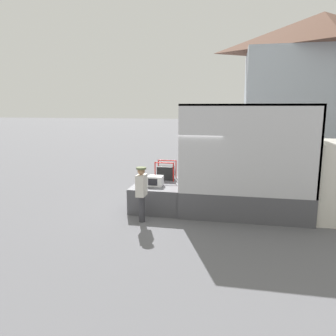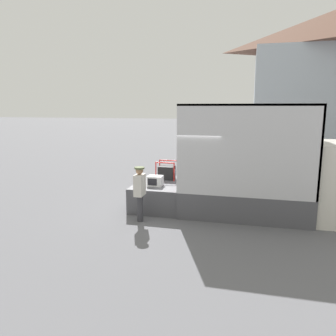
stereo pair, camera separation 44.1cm
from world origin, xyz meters
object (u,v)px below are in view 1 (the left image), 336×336
Objects in this scene: microwave at (155,181)px; worker_person at (141,189)px; box_truck at (295,183)px; portable_generator at (166,172)px.

worker_person is at bearing -96.46° from microwave.
worker_person is (-4.42, -1.59, -0.02)m from box_truck.
portable_generator is (0.14, 1.01, 0.08)m from microwave.
portable_generator is at bearing 82.86° from worker_person.
worker_person is (-0.13, -1.16, 0.02)m from microwave.
worker_person reaches higher than microwave.
box_truck is 4.19m from portable_generator.
microwave is 1.16m from worker_person.
portable_generator is at bearing 82.09° from microwave.
microwave is 0.69× the size of portable_generator.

